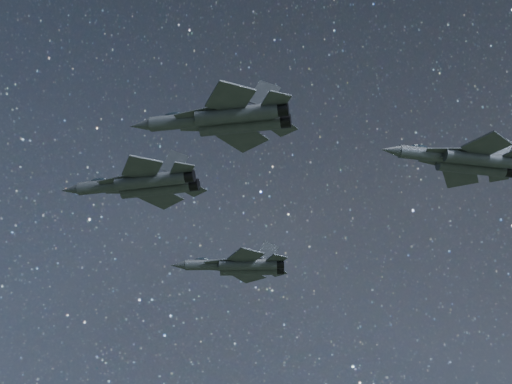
# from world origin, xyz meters

# --- Properties ---
(jet_lead) EXTENTS (16.76, 11.95, 4.28)m
(jet_lead) POSITION_xyz_m (-10.05, -0.12, 143.15)
(jet_lead) COLOR #32383F
(jet_left) EXTENTS (17.05, 11.77, 4.28)m
(jet_left) POSITION_xyz_m (-4.74, 24.72, 143.62)
(jet_left) COLOR #32383F
(jet_right) EXTENTS (16.17, 11.44, 4.10)m
(jet_right) POSITION_xyz_m (2.76, -12.16, 141.56)
(jet_right) COLOR #32383F
(jet_slot) EXTENTS (15.65, 10.31, 4.01)m
(jet_slot) POSITION_xyz_m (25.15, 1.66, 142.65)
(jet_slot) COLOR #32383F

